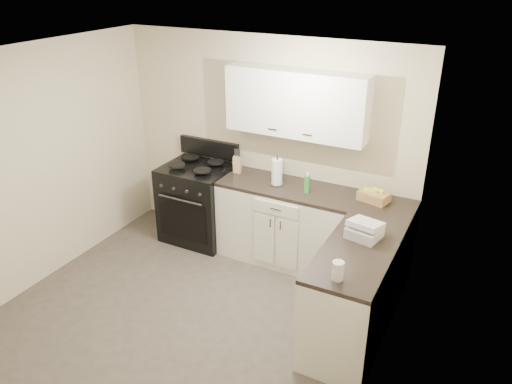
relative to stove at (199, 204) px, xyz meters
The scene contains 20 objects.
floor 1.72m from the stove, 62.62° to the right, with size 3.60×3.60×0.00m, color #473F38.
ceiling 2.63m from the stove, 62.62° to the right, with size 3.60×3.60×0.00m, color white.
wall_back 1.15m from the stove, 23.04° to the left, with size 3.60×3.60×0.00m, color beige.
wall_right 3.06m from the stove, 29.91° to the right, with size 3.60×3.60×0.00m, color beige.
wall_left 1.97m from the stove, 125.08° to the right, with size 3.60×3.60×0.00m, color beige.
base_cabinets_back 1.19m from the stove, ahead, with size 1.55×0.60×0.90m, color silver.
base_cabinets_right 2.35m from the stove, 15.43° to the right, with size 0.60×1.90×0.90m, color silver.
countertop_back 1.28m from the stove, ahead, with size 1.55×0.60×0.04m, color black.
countertop_right 2.39m from the stove, 15.43° to the right, with size 0.60×1.90×0.04m, color black.
upper_cabinets 1.83m from the stove, ahead, with size 1.55×0.30×0.70m, color white.
stove is the anchor object (origin of this frame).
knife_block 0.77m from the stove, 13.83° to the left, with size 0.09×0.08×0.20m, color tan.
paper_towel 1.23m from the stove, ahead, with size 0.12×0.12×0.29m, color white.
soap_bottle 1.55m from the stove, ahead, with size 0.07×0.07×0.20m, color green.
picture_frame 1.13m from the stove, 16.97° to the left, with size 0.13×0.02×0.17m, color black.
wicker_basket 2.19m from the stove, ahead, with size 0.30×0.20×0.10m, color tan.
countertop_grill 2.41m from the stove, 16.84° to the right, with size 0.28×0.26×0.10m, color silver.
glass_jar 2.71m from the stove, 32.12° to the right, with size 0.09×0.09×0.16m, color silver.
oven_mitt_near 2.35m from the stove, 34.24° to the right, with size 0.02×0.15×0.26m, color black.
oven_mitt_far 2.12m from the stove, 23.80° to the right, with size 0.02×0.13×0.23m, color black.
Camera 1 is at (2.41, -3.11, 3.21)m, focal length 35.00 mm.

